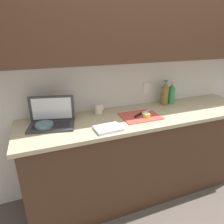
# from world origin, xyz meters

# --- Properties ---
(ground_plane) EXTENTS (12.00, 12.00, 0.00)m
(ground_plane) POSITION_xyz_m (0.00, 0.00, 0.00)
(ground_plane) COLOR #564C47
(ground_plane) RESTS_ON ground
(wall_back) EXTENTS (5.20, 0.38, 2.60)m
(wall_back) POSITION_xyz_m (-0.00, 0.23, 1.56)
(wall_back) COLOR white
(wall_back) RESTS_ON ground_plane
(counter_unit) EXTENTS (2.42, 0.61, 0.92)m
(counter_unit) POSITION_xyz_m (0.02, 0.00, 0.47)
(counter_unit) COLOR #472D1E
(counter_unit) RESTS_ON ground_plane
(laptop) EXTENTS (0.42, 0.31, 0.25)m
(laptop) POSITION_xyz_m (-0.88, 0.07, 0.98)
(laptop) COLOR #333338
(laptop) RESTS_ON counter_unit
(cutting_board) EXTENTS (0.37, 0.28, 0.01)m
(cutting_board) POSITION_xyz_m (-0.08, -0.03, 0.92)
(cutting_board) COLOR #D1473D
(cutting_board) RESTS_ON counter_unit
(knife) EXTENTS (0.28, 0.18, 0.02)m
(knife) POSITION_xyz_m (-0.06, -0.01, 0.93)
(knife) COLOR silver
(knife) RESTS_ON cutting_board
(lemon_half_cut) EXTENTS (0.07, 0.07, 0.04)m
(lemon_half_cut) POSITION_xyz_m (-0.03, -0.08, 0.94)
(lemon_half_cut) COLOR yellow
(lemon_half_cut) RESTS_ON cutting_board
(bottle_green_soda) EXTENTS (0.07, 0.07, 0.25)m
(bottle_green_soda) POSITION_xyz_m (0.44, 0.19, 1.03)
(bottle_green_soda) COLOR #2D934C
(bottle_green_soda) RESTS_ON counter_unit
(bottle_oil_tall) EXTENTS (0.08, 0.08, 0.28)m
(bottle_oil_tall) POSITION_xyz_m (0.35, 0.19, 1.04)
(bottle_oil_tall) COLOR olive
(bottle_oil_tall) RESTS_ON counter_unit
(measuring_cup) EXTENTS (0.10, 0.08, 0.09)m
(measuring_cup) POSITION_xyz_m (-0.42, 0.20, 0.96)
(measuring_cup) COLOR silver
(measuring_cup) RESTS_ON counter_unit
(bowl_white) EXTENTS (0.15, 0.15, 0.05)m
(bowl_white) POSITION_xyz_m (-0.95, 0.02, 0.94)
(bowl_white) COLOR slate
(bowl_white) RESTS_ON counter_unit
(dish_towel) EXTENTS (0.23, 0.17, 0.02)m
(dish_towel) POSITION_xyz_m (-0.46, -0.19, 0.93)
(dish_towel) COLOR white
(dish_towel) RESTS_ON counter_unit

